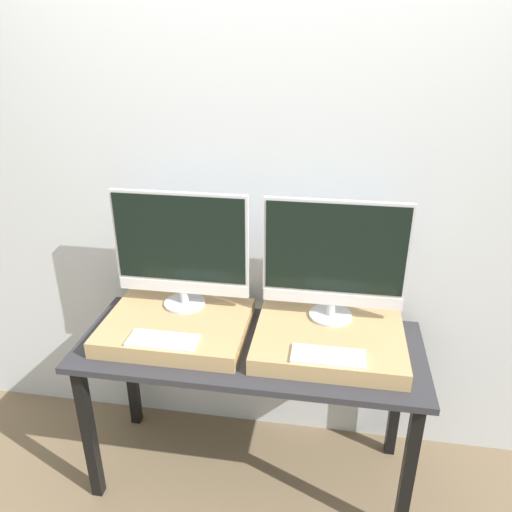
{
  "coord_description": "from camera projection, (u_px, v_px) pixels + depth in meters",
  "views": [
    {
      "loc": [
        0.33,
        -1.52,
        2.05
      ],
      "look_at": [
        0.0,
        0.47,
        1.13
      ],
      "focal_mm": 35.0,
      "sensor_mm": 36.0,
      "label": 1
    }
  ],
  "objects": [
    {
      "name": "keyboard_right",
      "position": [
        328.0,
        356.0,
        2.0
      ],
      "size": [
        0.3,
        0.12,
        0.01
      ],
      "color": "silver",
      "rests_on": "wooden_riser_right"
    },
    {
      "name": "wooden_riser_right",
      "position": [
        329.0,
        340.0,
        2.17
      ],
      "size": [
        0.64,
        0.5,
        0.08
      ],
      "color": "tan",
      "rests_on": "workbench"
    },
    {
      "name": "monitor_right",
      "position": [
        335.0,
        258.0,
        2.16
      ],
      "size": [
        0.62,
        0.2,
        0.56
      ],
      "color": "silver",
      "rests_on": "wooden_riser_right"
    },
    {
      "name": "keyboard_left",
      "position": [
        163.0,
        340.0,
        2.1
      ],
      "size": [
        0.3,
        0.12,
        0.01
      ],
      "color": "silver",
      "rests_on": "wooden_riser_left"
    },
    {
      "name": "wall_back",
      "position": [
        263.0,
        204.0,
        2.34
      ],
      "size": [
        8.0,
        0.04,
        2.6
      ],
      "color": "silver",
      "rests_on": "ground_plane"
    },
    {
      "name": "workbench",
      "position": [
        250.0,
        361.0,
        2.26
      ],
      "size": [
        1.53,
        0.61,
        0.77
      ],
      "color": "#2D2D33",
      "rests_on": "ground_plane"
    },
    {
      "name": "wooden_riser_left",
      "position": [
        176.0,
        327.0,
        2.28
      ],
      "size": [
        0.64,
        0.5,
        0.08
      ],
      "color": "tan",
      "rests_on": "workbench"
    },
    {
      "name": "monitor_left",
      "position": [
        181.0,
        248.0,
        2.26
      ],
      "size": [
        0.62,
        0.2,
        0.56
      ],
      "color": "silver",
      "rests_on": "wooden_riser_left"
    }
  ]
}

